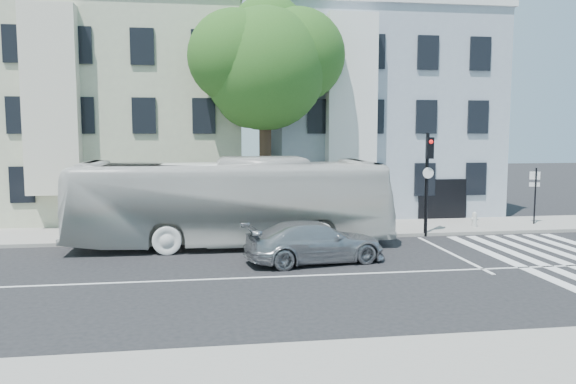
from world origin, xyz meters
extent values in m
plane|color=black|center=(0.00, 0.00, 0.00)|extent=(120.00, 120.00, 0.00)
cube|color=gray|center=(0.00, 8.00, 0.07)|extent=(80.00, 4.00, 0.15)
cube|color=gray|center=(0.00, -8.00, 0.07)|extent=(80.00, 4.00, 0.15)
cube|color=#ABAF92|center=(-7.00, 15.00, 5.50)|extent=(12.00, 10.00, 11.00)
cube|color=#909AAB|center=(7.00, 15.00, 5.50)|extent=(12.00, 10.00, 11.00)
cylinder|color=#2D2116|center=(0.00, 8.50, 2.60)|extent=(0.56, 0.56, 5.20)
sphere|color=#224B18|center=(0.00, 8.50, 7.50)|extent=(5.60, 5.60, 5.60)
sphere|color=#224B18|center=(1.60, 8.90, 8.20)|extent=(4.40, 4.40, 4.40)
sphere|color=#224B18|center=(-1.40, 8.20, 8.00)|extent=(4.20, 4.20, 4.20)
sphere|color=#224B18|center=(0.30, 9.70, 9.20)|extent=(3.80, 3.80, 3.80)
sphere|color=#224B18|center=(-0.60, 9.10, 6.50)|extent=(3.40, 3.40, 3.40)
imported|color=silver|center=(-1.74, 5.20, 1.80)|extent=(3.09, 12.97, 3.61)
imported|color=#A6A7AC|center=(1.06, 1.86, 0.73)|extent=(2.87, 5.33, 1.47)
cylinder|color=black|center=(6.91, 6.05, 2.30)|extent=(0.15, 0.15, 4.59)
cube|color=black|center=(6.91, 5.80, 3.94)|extent=(0.32, 0.26, 0.93)
sphere|color=red|center=(6.91, 5.67, 4.21)|extent=(0.17, 0.17, 0.17)
cylinder|color=white|center=(6.91, 5.90, 2.84)|extent=(0.48, 0.06, 0.48)
cylinder|color=#B9BAB5|center=(9.86, 7.31, 0.44)|extent=(0.23, 0.23, 0.58)
sphere|color=#B9BAB5|center=(9.86, 7.31, 0.76)|extent=(0.21, 0.21, 0.21)
cylinder|color=#B9BAB5|center=(9.86, 7.31, 0.52)|extent=(0.40, 0.18, 0.14)
cylinder|color=black|center=(13.13, 7.64, 1.53)|extent=(0.08, 0.08, 2.75)
cube|color=white|center=(13.13, 7.74, 2.52)|extent=(0.49, 0.17, 0.39)
cube|color=white|center=(13.13, 7.74, 2.08)|extent=(0.49, 0.17, 0.20)
camera|label=1|loc=(-2.76, -17.47, 4.63)|focal=35.00mm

